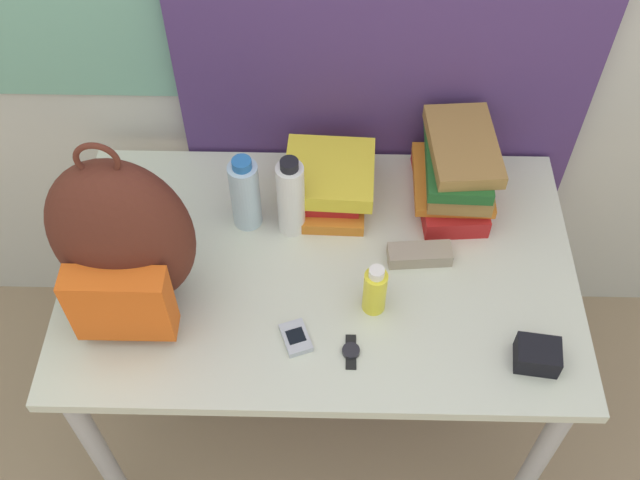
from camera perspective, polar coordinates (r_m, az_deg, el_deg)
The scene contains 11 objects.
desk at distance 1.85m, azimuth 0.00°, elevation -3.70°, with size 1.21×0.74×0.75m.
backpack at distance 1.61m, azimuth -14.84°, elevation -0.16°, with size 0.30×0.24×0.48m.
book_stack_left at distance 1.87m, azimuth 0.72°, elevation 4.56°, with size 0.23×0.28×0.11m.
book_stack_center at distance 1.87m, azimuth 10.29°, elevation 5.21°, with size 0.20×0.29×0.20m.
water_bottle at distance 1.79m, azimuth -5.72°, elevation 3.54°, with size 0.07×0.07×0.21m.
sports_bottle at distance 1.76m, azimuth -2.24°, elevation 3.23°, with size 0.07×0.07×0.23m.
sunscreen_bottle at distance 1.66m, azimuth 4.20°, elevation -3.84°, with size 0.05×0.05×0.14m.
cell_phone at distance 1.66m, azimuth -1.85°, elevation -7.46°, with size 0.08×0.10×0.02m.
sunglasses_case at distance 1.79m, azimuth 7.59°, elevation -1.10°, with size 0.15×0.07×0.04m.
camera_pouch at distance 1.68m, azimuth 16.24°, elevation -8.42°, with size 0.10×0.09×0.06m.
wristwatch at distance 1.64m, azimuth 2.37°, elevation -8.47°, with size 0.04×0.09×0.01m.
Camera 1 is at (0.02, -0.67, 2.19)m, focal length 42.00 mm.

